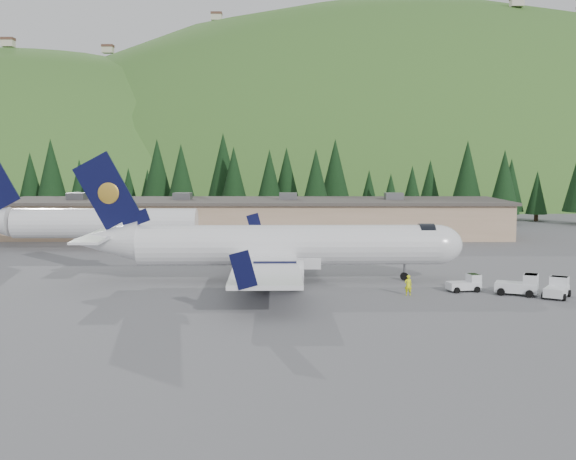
% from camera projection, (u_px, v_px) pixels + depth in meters
% --- Properties ---
extents(ground, '(600.00, 600.00, 0.00)m').
position_uv_depth(ground, '(288.00, 281.00, 65.00)').
color(ground, '#5A5A60').
extents(airliner, '(34.96, 32.73, 11.63)m').
position_uv_depth(airliner, '(277.00, 247.00, 64.67)').
color(airliner, white).
rests_on(airliner, ground).
extents(second_airliner, '(27.50, 11.00, 10.05)m').
position_uv_depth(second_airliner, '(81.00, 222.00, 86.58)').
color(second_airliner, white).
rests_on(second_airliner, ground).
extents(baggage_tug_a, '(2.89, 2.05, 1.42)m').
position_uv_depth(baggage_tug_a, '(466.00, 284.00, 59.85)').
color(baggage_tug_a, silver).
rests_on(baggage_tug_a, ground).
extents(baggage_tug_b, '(3.66, 2.93, 1.75)m').
position_uv_depth(baggage_tug_b, '(520.00, 285.00, 58.18)').
color(baggage_tug_b, silver).
rests_on(baggage_tug_b, ground).
extents(baggage_tug_c, '(2.83, 3.27, 1.57)m').
position_uv_depth(baggage_tug_c, '(557.00, 289.00, 57.25)').
color(baggage_tug_c, silver).
rests_on(baggage_tug_c, ground).
extents(terminal_building, '(71.00, 17.00, 6.10)m').
position_uv_depth(terminal_building, '(253.00, 217.00, 102.56)').
color(terminal_building, tan).
rests_on(terminal_building, ground).
extents(ramp_worker, '(0.64, 0.44, 1.67)m').
position_uv_depth(ramp_worker, '(408.00, 285.00, 58.01)').
color(ramp_worker, '#F2FF11').
rests_on(ramp_worker, ground).
extents(tree_line, '(113.97, 18.74, 14.32)m').
position_uv_depth(tree_line, '(251.00, 179.00, 125.28)').
color(tree_line, black).
rests_on(tree_line, ground).
extents(hills, '(614.00, 330.00, 300.00)m').
position_uv_depth(hills, '(426.00, 401.00, 279.58)').
color(hills, '#3A6428').
rests_on(hills, ground).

